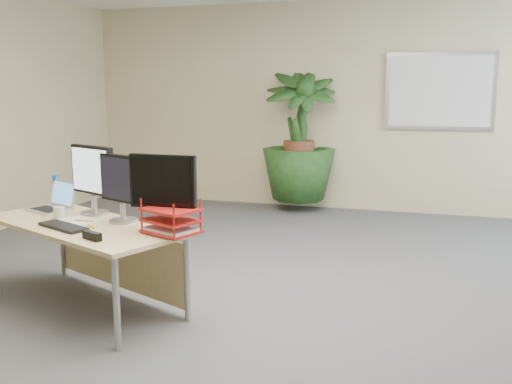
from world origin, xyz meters
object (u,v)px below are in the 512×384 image
(monitor_right, at_px, (121,184))
(laptop, at_px, (55,203))
(desk, at_px, (94,238))
(floor_plant, at_px, (299,154))
(monitor_left, at_px, (92,175))

(monitor_right, xyz_separation_m, laptop, (-0.73, 0.20, -0.22))
(desk, bearing_deg, laptop, 153.90)
(monitor_right, bearing_deg, floor_plant, 82.36)
(desk, height_order, monitor_right, monitor_right)
(desk, height_order, laptop, laptop)
(monitor_left, height_order, monitor_right, monitor_left)
(monitor_right, distance_m, laptop, 0.79)
(floor_plant, bearing_deg, laptop, -109.62)
(monitor_left, xyz_separation_m, laptop, (-0.39, 0.05, -0.25))
(floor_plant, xyz_separation_m, monitor_right, (-0.48, -3.61, 0.16))
(monitor_left, bearing_deg, laptop, 172.90)
(laptop, bearing_deg, monitor_right, -15.31)
(monitor_left, xyz_separation_m, monitor_right, (0.34, -0.15, -0.02))
(desk, relative_size, monitor_right, 3.63)
(desk, xyz_separation_m, monitor_right, (0.22, 0.05, 0.41))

